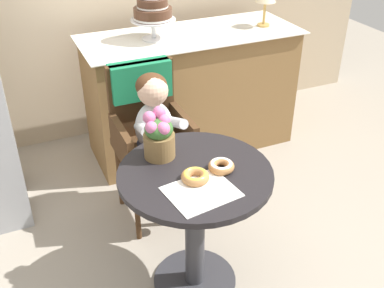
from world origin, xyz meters
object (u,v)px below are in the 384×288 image
Objects in this scene: cafe_table at (195,207)px; wicker_chair at (147,118)px; flower_vase at (159,135)px; donut_mid at (221,166)px; seated_child at (156,124)px; donut_front at (195,176)px; tiered_cake_stand at (153,10)px.

cafe_table is 0.75× the size of wicker_chair.
flower_vase is at bearing -103.60° from wicker_chair.
donut_mid is 0.49× the size of flower_vase.
seated_child is 5.72× the size of donut_front.
donut_front is at bearing -102.49° from tiered_cake_stand.
flower_vase is (-0.22, 0.22, 0.09)m from donut_mid.
seated_child is at bearing 88.89° from cafe_table.
tiered_cake_stand is (0.26, 0.58, 0.46)m from wicker_chair.
seated_child is 6.00× the size of donut_mid.
seated_child is at bearing 86.37° from donut_front.
donut_mid is at bearing -80.19° from seated_child.
seated_child reaches higher than cafe_table.
donut_mid is (0.11, -0.04, 0.23)m from cafe_table.
wicker_chair is at bearing 97.81° from donut_mid.
cafe_table is 1.45m from tiered_cake_stand.
tiered_cake_stand is (0.16, 1.34, 0.36)m from donut_mid.
tiered_cake_stand is at bearing 77.51° from donut_front.
donut_mid is (0.10, -0.60, 0.06)m from seated_child.
donut_mid is 0.37× the size of tiered_cake_stand.
cafe_table is 2.92× the size of flower_vase.
donut_mid is at bearing -96.79° from tiered_cake_stand.
donut_front reaches higher than cafe_table.
wicker_chair reaches higher than donut_front.
wicker_chair is 7.51× the size of donut_front.
wicker_chair is at bearing 87.09° from donut_front.
wicker_chair is at bearing 90.00° from seated_child.
cafe_table is at bearing -91.11° from seated_child.
wicker_chair is 1.31× the size of seated_child.
flower_vase reaches higher than cafe_table.
cafe_table is 0.25m from donut_front.
cafe_table is 0.26m from donut_mid.
donut_front is 1.05× the size of donut_mid.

